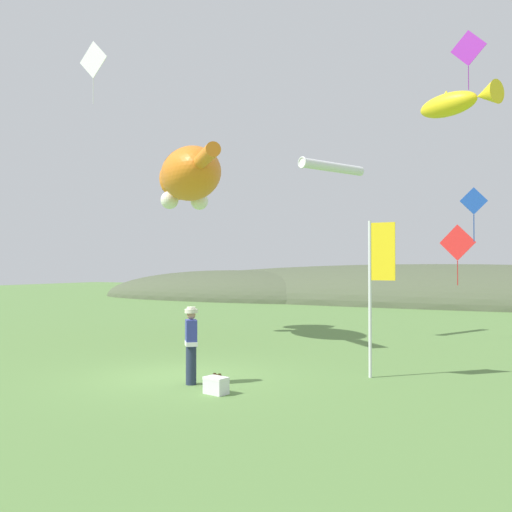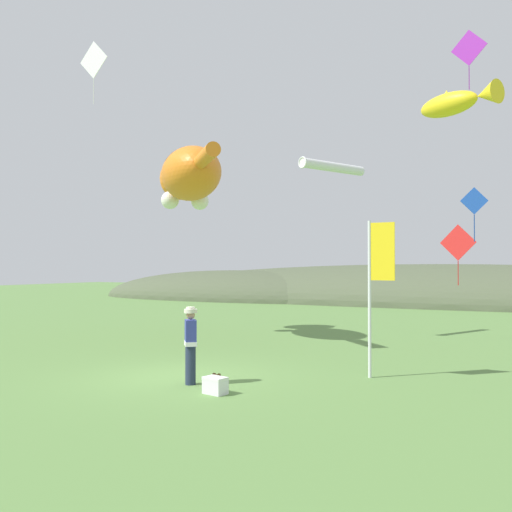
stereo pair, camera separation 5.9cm
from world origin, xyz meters
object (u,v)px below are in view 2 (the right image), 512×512
(kite_fish_windsock, at_px, (457,102))
(kite_diamond_red, at_px, (458,243))
(kite_diamond_violet, at_px, (469,48))
(festival_banner_pole, at_px, (376,275))
(kite_spool, at_px, (216,378))
(festival_attendant, at_px, (191,343))
(kite_giant_cat, at_px, (189,176))
(picnic_cooler, at_px, (215,385))
(kite_diamond_white, at_px, (94,60))
(kite_diamond_blue, at_px, (474,202))
(kite_tube_streamer, at_px, (332,167))

(kite_fish_windsock, height_order, kite_diamond_red, kite_fish_windsock)
(kite_diamond_violet, bearing_deg, festival_banner_pole, -96.15)
(kite_spool, xyz_separation_m, kite_diamond_red, (3.79, 10.49, 3.44))
(festival_attendant, distance_m, kite_spool, 1.04)
(festival_banner_pole, bearing_deg, kite_giant_cat, 153.05)
(picnic_cooler, height_order, kite_diamond_white, kite_diamond_white)
(kite_diamond_red, bearing_deg, kite_diamond_white, -147.86)
(kite_diamond_white, height_order, kite_diamond_violet, kite_diamond_violet)
(festival_banner_pole, height_order, kite_diamond_white, kite_diamond_white)
(kite_diamond_blue, height_order, kite_diamond_white, kite_diamond_white)
(kite_diamond_red, xyz_separation_m, kite_diamond_white, (-11.09, -6.96, 6.37))
(festival_attendant, height_order, kite_spool, festival_attendant)
(kite_fish_windsock, height_order, kite_diamond_white, kite_diamond_white)
(festival_banner_pole, bearing_deg, kite_fish_windsock, 80.46)
(kite_fish_windsock, height_order, kite_tube_streamer, kite_fish_windsock)
(kite_spool, relative_size, kite_fish_windsock, 0.08)
(kite_giant_cat, height_order, kite_diamond_red, kite_giant_cat)
(kite_diamond_red, bearing_deg, picnic_cooler, -105.51)
(kite_giant_cat, bearing_deg, kite_diamond_violet, 26.00)
(kite_spool, height_order, picnic_cooler, picnic_cooler)
(kite_fish_windsock, distance_m, kite_diamond_red, 5.10)
(kite_spool, height_order, kite_diamond_violet, kite_diamond_violet)
(kite_spool, height_order, kite_diamond_red, kite_diamond_red)
(kite_diamond_red, bearing_deg, kite_fish_windsock, -81.85)
(kite_diamond_white, xyz_separation_m, kite_diamond_violet, (11.40, 7.74, 0.98))
(kite_spool, bearing_deg, kite_diamond_red, 70.14)
(kite_spool, height_order, kite_diamond_blue, kite_diamond_blue)
(festival_attendant, distance_m, kite_tube_streamer, 10.91)
(kite_spool, distance_m, kite_giant_cat, 10.45)
(kite_fish_windsock, relative_size, kite_tube_streamer, 0.95)
(kite_tube_streamer, height_order, kite_diamond_red, kite_tube_streamer)
(kite_diamond_red, height_order, kite_diamond_violet, kite_diamond_violet)
(festival_banner_pole, distance_m, kite_giant_cat, 10.26)
(kite_spool, xyz_separation_m, kite_giant_cat, (-5.41, 6.62, 6.02))
(kite_fish_windsock, xyz_separation_m, kite_diamond_red, (-0.34, 2.35, -4.52))
(kite_fish_windsock, bearing_deg, kite_diamond_white, -157.98)
(kite_giant_cat, bearing_deg, kite_tube_streamer, 25.64)
(kite_giant_cat, bearing_deg, kite_diamond_blue, 11.66)
(festival_banner_pole, bearing_deg, kite_tube_streamer, 118.39)
(kite_spool, xyz_separation_m, kite_diamond_blue, (4.58, 8.68, 4.73))
(kite_diamond_blue, bearing_deg, festival_banner_pole, -102.68)
(kite_diamond_red, bearing_deg, kite_spool, -109.86)
(kite_tube_streamer, xyz_separation_m, kite_diamond_blue, (5.07, -0.30, -1.61))
(picnic_cooler, relative_size, kite_giant_cat, 0.09)
(kite_tube_streamer, xyz_separation_m, kite_diamond_red, (4.28, 1.51, -2.90))
(kite_diamond_red, height_order, kite_diamond_white, kite_diamond_white)
(picnic_cooler, distance_m, kite_giant_cat, 11.38)
(picnic_cooler, bearing_deg, kite_diamond_blue, 67.65)
(kite_spool, height_order, kite_fish_windsock, kite_fish_windsock)
(festival_banner_pole, bearing_deg, kite_diamond_blue, 77.32)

